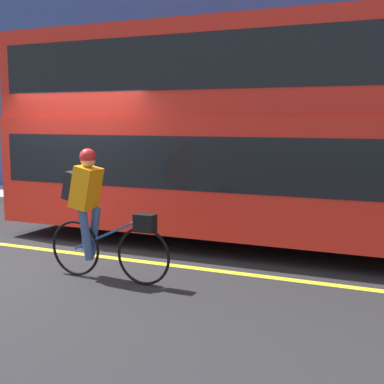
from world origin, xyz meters
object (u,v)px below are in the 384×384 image
object	(u,v)px
cyclist_on_bike	(96,210)
trash_bin	(113,178)
street_sign_post	(40,144)
bus	(298,125)

from	to	relation	value
cyclist_on_bike	trash_bin	bearing A→B (deg)	120.39
street_sign_post	bus	bearing A→B (deg)	-19.05
bus	cyclist_on_bike	xyz separation A→B (m)	(-1.96, -2.75, -1.06)
bus	cyclist_on_bike	bearing A→B (deg)	-125.53
trash_bin	street_sign_post	world-z (taller)	street_sign_post
trash_bin	street_sign_post	distance (m)	2.29
bus	trash_bin	world-z (taller)	bus
cyclist_on_bike	bus	bearing A→B (deg)	54.47
bus	cyclist_on_bike	world-z (taller)	bus
bus	trash_bin	xyz separation A→B (m)	(-5.04, 2.49, -1.31)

